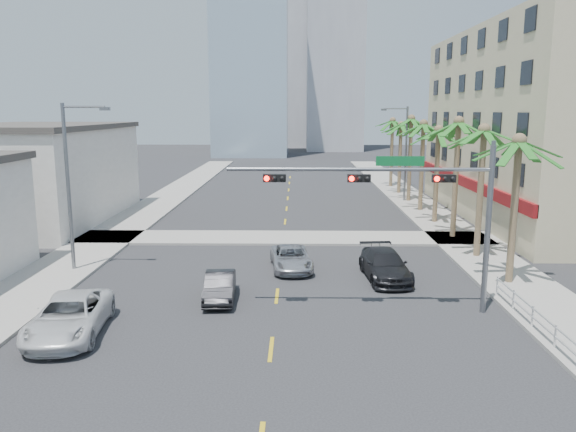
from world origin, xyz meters
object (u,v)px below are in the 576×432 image
at_px(car_lane_left, 220,287).
at_px(car_lane_right, 385,265).
at_px(car_lane_center, 291,258).
at_px(car_parked_far, 69,316).
at_px(traffic_signal_mast, 413,197).

distance_m(car_lane_left, car_lane_right, 8.81).
height_order(car_lane_left, car_lane_center, car_lane_left).
xyz_separation_m(car_parked_far, car_lane_right, (13.38, 7.66, -0.02)).
bearing_deg(car_lane_left, car_parked_far, -145.17).
relative_size(traffic_signal_mast, car_lane_center, 2.46).
bearing_deg(traffic_signal_mast, car_parked_far, -168.64).
bearing_deg(car_lane_right, car_parked_far, -154.70).
height_order(traffic_signal_mast, car_parked_far, traffic_signal_mast).
xyz_separation_m(traffic_signal_mast, car_lane_center, (-5.17, 6.62, -4.43)).
xyz_separation_m(car_lane_left, car_lane_right, (8.12, 3.44, 0.11)).
height_order(car_lane_left, car_lane_right, car_lane_right).
xyz_separation_m(car_parked_far, car_lane_left, (5.26, 4.22, -0.12)).
bearing_deg(traffic_signal_mast, car_lane_right, 93.32).
relative_size(car_parked_far, car_lane_left, 1.42).
bearing_deg(traffic_signal_mast, car_lane_left, 170.01).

